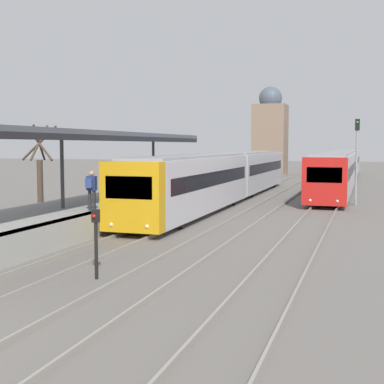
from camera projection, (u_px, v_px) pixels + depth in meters
name	position (u px, v px, depth m)	size (l,w,h in m)	color
track_middle_line	(11.00, 363.00, 8.98)	(1.50, 120.00, 0.15)	gray
platform_canopy	(62.00, 134.00, 22.98)	(4.00, 25.97, 3.35)	#4C515B
person_on_platform	(91.00, 187.00, 22.20)	(0.40, 0.40, 1.66)	#2D2D33
train_near	(227.00, 175.00, 35.75)	(2.60, 31.11, 3.21)	gold
train_far	(342.00, 166.00, 52.08)	(2.56, 45.65, 3.16)	red
signal_post_near	(96.00, 236.00, 14.84)	(0.20, 0.21, 1.96)	black
signal_mast_far	(357.00, 152.00, 33.12)	(0.28, 0.29, 5.35)	gray
distant_domed_building	(270.00, 134.00, 66.64)	(4.00, 4.00, 10.98)	#89705B
bare_tree_background	(40.00, 173.00, 28.96)	(2.23, 1.41, 4.85)	#4C3D2D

